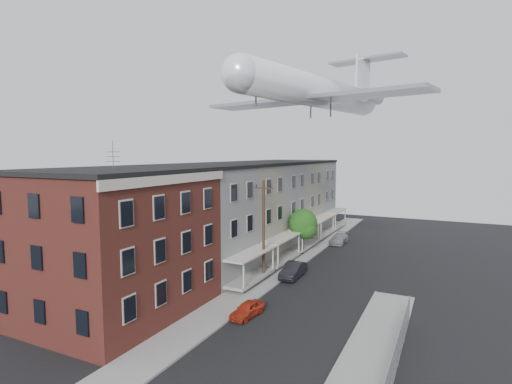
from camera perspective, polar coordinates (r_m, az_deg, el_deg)
sidewalk_left at (r=41.91m, az=4.71°, el=-10.09°), size 3.00×62.00×0.12m
sidewalk_right at (r=22.94m, az=14.91°, el=-24.16°), size 3.00×26.00×0.12m
curb_left at (r=41.43m, az=6.61°, el=-10.29°), size 0.15×62.00×0.14m
curb_right at (r=23.20m, az=11.08°, el=-23.67°), size 0.15×26.00×0.14m
corner_building at (r=30.14m, az=-19.31°, el=-6.62°), size 10.31×12.30×12.15m
row_house_a at (r=37.28m, az=-8.83°, el=-4.12°), size 11.98×7.00×10.30m
row_house_b at (r=43.13m, az=-3.51°, el=-2.75°), size 11.98×7.00×10.30m
row_house_c at (r=49.29m, az=0.50°, el=-1.69°), size 11.98×7.00×10.30m
row_house_d at (r=55.64m, az=3.61°, el=-0.87°), size 11.98×7.00×10.30m
row_house_e at (r=62.13m, az=6.07°, el=-0.21°), size 11.98×7.00×10.30m
chainlink_fence at (r=21.42m, az=18.72°, el=-23.69°), size 0.06×18.06×1.90m
utility_pole at (r=35.51m, az=1.08°, el=-5.29°), size 1.80×0.26×9.00m
street_tree at (r=44.67m, az=6.85°, el=-4.67°), size 3.22×3.20×5.20m
car_near at (r=28.96m, az=-1.26°, el=-16.41°), size 1.62×3.24×1.06m
car_mid at (r=37.37m, az=5.33°, el=-11.07°), size 1.50×4.13×1.35m
car_far at (r=51.69m, az=11.77°, el=-6.54°), size 1.77×4.29×1.24m
airplane at (r=38.89m, az=8.99°, el=13.96°), size 21.70×24.80×7.13m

